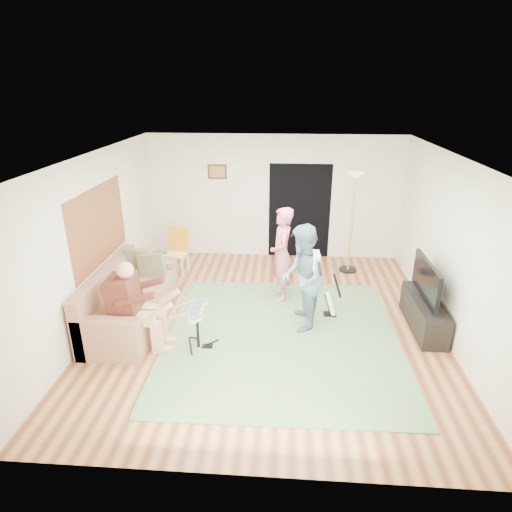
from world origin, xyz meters
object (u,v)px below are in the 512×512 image
at_px(drum_kit, 198,330).
at_px(tv_cabinet, 424,314).
at_px(guitar_spare, 331,304).
at_px(sofa, 127,305).
at_px(torchiere_lamp, 353,205).
at_px(television, 426,280).
at_px(guitarist, 302,278).
at_px(dining_chair, 177,257).
at_px(singer, 282,255).

distance_m(drum_kit, tv_cabinet, 3.60).
bearing_deg(guitar_spare, sofa, -172.25).
relative_size(torchiere_lamp, tv_cabinet, 1.48).
distance_m(sofa, television, 4.79).
height_order(sofa, torchiere_lamp, torchiere_lamp).
height_order(guitar_spare, tv_cabinet, guitar_spare).
distance_m(torchiere_lamp, tv_cabinet, 2.67).
distance_m(guitarist, guitar_spare, 0.91).
height_order(dining_chair, tv_cabinet, dining_chair).
bearing_deg(guitarist, dining_chair, -128.87).
height_order(drum_kit, guitarist, guitarist).
distance_m(singer, television, 2.41).
bearing_deg(television, singer, 158.97).
bearing_deg(torchiere_lamp, guitarist, -114.60).
bearing_deg(drum_kit, guitarist, 25.05).
bearing_deg(guitar_spare, tv_cabinet, -11.14).
height_order(drum_kit, guitar_spare, guitar_spare).
relative_size(dining_chair, tv_cabinet, 0.68).
bearing_deg(singer, television, 62.34).
bearing_deg(singer, guitarist, 12.18).
bearing_deg(sofa, drum_kit, -26.51).
xyz_separation_m(sofa, torchiere_lamp, (3.89, 2.39, 1.11)).
distance_m(sofa, dining_chair, 2.05).
relative_size(drum_kit, guitarist, 0.39).
xyz_separation_m(drum_kit, dining_chair, (-0.96, 2.67, 0.04)).
bearing_deg(tv_cabinet, dining_chair, 157.48).
xyz_separation_m(dining_chair, television, (4.41, -1.85, 0.51)).
height_order(singer, torchiere_lamp, torchiere_lamp).
height_order(torchiere_lamp, tv_cabinet, torchiere_lamp).
xyz_separation_m(drum_kit, tv_cabinet, (3.50, 0.82, -0.05)).
bearing_deg(sofa, dining_chair, 80.31).
distance_m(sofa, singer, 2.76).
relative_size(singer, torchiere_lamp, 0.83).
xyz_separation_m(torchiere_lamp, dining_chair, (-3.55, -0.37, -1.08)).
distance_m(singer, guitar_spare, 1.21).
bearing_deg(singer, drum_kit, -41.97).
height_order(drum_kit, dining_chair, dining_chair).
relative_size(tv_cabinet, television, 1.17).
bearing_deg(singer, tv_cabinet, 62.76).
height_order(singer, tv_cabinet, singer).
distance_m(torchiere_lamp, dining_chair, 3.73).
relative_size(drum_kit, singer, 0.40).
xyz_separation_m(singer, dining_chair, (-2.16, 0.98, -0.52)).
bearing_deg(tv_cabinet, guitar_spare, 168.86).
xyz_separation_m(sofa, guitarist, (2.83, 0.06, 0.55)).
distance_m(guitarist, dining_chair, 3.21).
bearing_deg(drum_kit, television, 13.40).
xyz_separation_m(guitarist, guitar_spare, (0.52, 0.39, -0.64)).
xyz_separation_m(singer, torchiere_lamp, (1.39, 1.35, 0.57)).
xyz_separation_m(torchiere_lamp, tv_cabinet, (0.91, -2.21, -1.17)).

